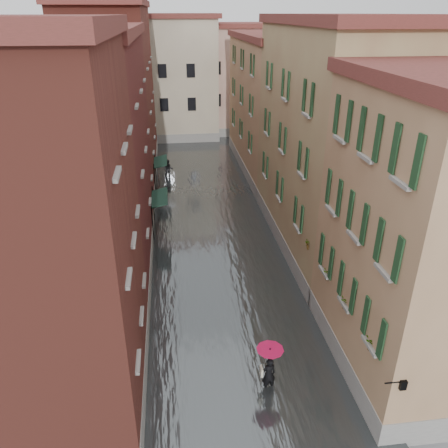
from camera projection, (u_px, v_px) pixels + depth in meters
ground at (237, 342)px, 19.95m from camera, size 120.00×120.00×0.00m
floodwater at (210, 219)px, 31.51m from camera, size 10.00×60.00×0.20m
building_left_near at (41, 247)px, 14.55m from camera, size 6.00×8.00×13.00m
building_left_mid at (91, 157)px, 24.48m from camera, size 6.00×14.00×12.50m
building_left_far at (116, 97)px, 37.54m from camera, size 6.00×16.00×14.00m
building_right_near at (430, 243)px, 16.43m from camera, size 6.00×8.00×11.50m
building_right_mid at (332, 144)px, 25.92m from camera, size 6.00×14.00×13.00m
building_right_far at (274, 108)px, 39.64m from camera, size 6.00×16.00×11.50m
building_end_cream at (163, 80)px, 50.70m from camera, size 12.00×9.00×13.00m
building_end_pink at (237, 81)px, 53.70m from camera, size 10.00×9.00×12.00m
awning_near at (159, 199)px, 28.87m from camera, size 1.09×3.03×2.80m
awning_far at (160, 162)px, 35.85m from camera, size 1.09×3.00×2.80m
wall_lantern at (402, 384)px, 13.76m from camera, size 0.71×0.22×0.35m
window_planters at (338, 280)px, 18.22m from camera, size 0.59×8.11×0.84m
pedestrian_main at (269, 364)px, 16.85m from camera, size 1.06×1.06×2.06m
pedestrian_far at (168, 170)px, 39.02m from camera, size 0.89×0.71×1.80m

